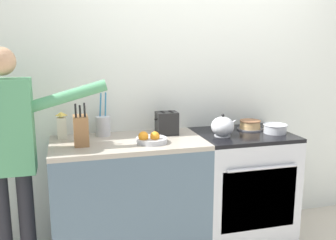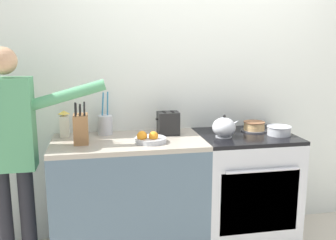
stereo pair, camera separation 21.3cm
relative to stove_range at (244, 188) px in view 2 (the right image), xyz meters
name	(u,v)px [view 2 (the right image)]	position (x,y,z in m)	size (l,w,h in m)	color
wall_back	(201,85)	(-0.29, 0.34, 0.84)	(8.00, 0.04, 2.60)	silver
counter_cabinet	(129,197)	(-0.96, 0.00, 0.00)	(1.16, 0.64, 0.93)	#4C6070
stove_range	(244,188)	(0.00, 0.00, 0.00)	(0.76, 0.67, 0.93)	#B7BABF
layer_cake	(254,127)	(0.11, 0.10, 0.50)	(0.22, 0.22, 0.08)	#4C4C51
tea_kettle	(224,127)	(-0.21, -0.05, 0.54)	(0.23, 0.18, 0.18)	#B7BABF
mixing_bowl	(279,130)	(0.25, -0.07, 0.50)	(0.20, 0.20, 0.07)	#B7BABF
knife_block	(81,128)	(-1.31, -0.03, 0.58)	(0.10, 0.17, 0.31)	olive
utensil_crock	(105,124)	(-1.12, 0.22, 0.55)	(0.12, 0.12, 0.35)	#B7BABF
fruit_bowl	(150,139)	(-0.81, -0.11, 0.49)	(0.23, 0.23, 0.10)	#B7BABF
toaster	(168,123)	(-0.62, 0.12, 0.56)	(0.19, 0.14, 0.19)	black
milk_carton	(64,124)	(-1.44, 0.20, 0.56)	(0.07, 0.07, 0.21)	white
person_baker	(11,142)	(-1.78, -0.10, 0.51)	(0.93, 0.20, 1.63)	black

